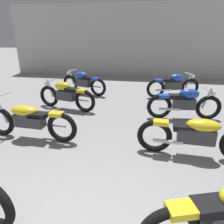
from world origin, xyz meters
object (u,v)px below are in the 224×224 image
at_px(motorcycle_right_row_1, 197,135).
at_px(motorcycle_left_row_3, 83,82).
at_px(motorcycle_right_row_2, 185,103).
at_px(motorcycle_right_row_3, 174,85).
at_px(motorcycle_left_row_1, 29,119).
at_px(motorcycle_left_row_2, 66,95).

bearing_deg(motorcycle_right_row_1, motorcycle_left_row_3, 131.40).
distance_m(motorcycle_right_row_2, motorcycle_right_row_3, 2.08).
distance_m(motorcycle_left_row_1, motorcycle_right_row_2, 3.91).
xyz_separation_m(motorcycle_left_row_1, motorcycle_right_row_3, (3.39, 3.85, 0.01)).
xyz_separation_m(motorcycle_left_row_1, motorcycle_left_row_3, (0.06, 3.71, 0.01)).
height_order(motorcycle_left_row_3, motorcycle_right_row_2, same).
bearing_deg(motorcycle_left_row_1, motorcycle_right_row_1, -2.09).
distance_m(motorcycle_left_row_2, motorcycle_right_row_2, 3.44).
height_order(motorcycle_right_row_2, motorcycle_right_row_3, same).
bearing_deg(motorcycle_right_row_3, motorcycle_left_row_1, -131.42).
distance_m(motorcycle_left_row_1, motorcycle_left_row_3, 3.71).
xyz_separation_m(motorcycle_left_row_2, motorcycle_right_row_2, (3.43, -0.20, 0.00)).
bearing_deg(motorcycle_right_row_2, motorcycle_left_row_1, -153.17).
relative_size(motorcycle_left_row_1, motorcycle_right_row_1, 1.00).
bearing_deg(motorcycle_left_row_1, motorcycle_right_row_2, 26.83).
bearing_deg(motorcycle_left_row_1, motorcycle_left_row_3, 89.03).
bearing_deg(motorcycle_right_row_3, motorcycle_left_row_3, -177.66).
xyz_separation_m(motorcycle_left_row_3, motorcycle_right_row_1, (3.38, -3.84, -0.01)).
height_order(motorcycle_left_row_2, motorcycle_right_row_3, same).
relative_size(motorcycle_left_row_3, motorcycle_right_row_1, 0.87).
distance_m(motorcycle_left_row_3, motorcycle_right_row_1, 5.11).
height_order(motorcycle_left_row_1, motorcycle_left_row_2, motorcycle_left_row_1).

